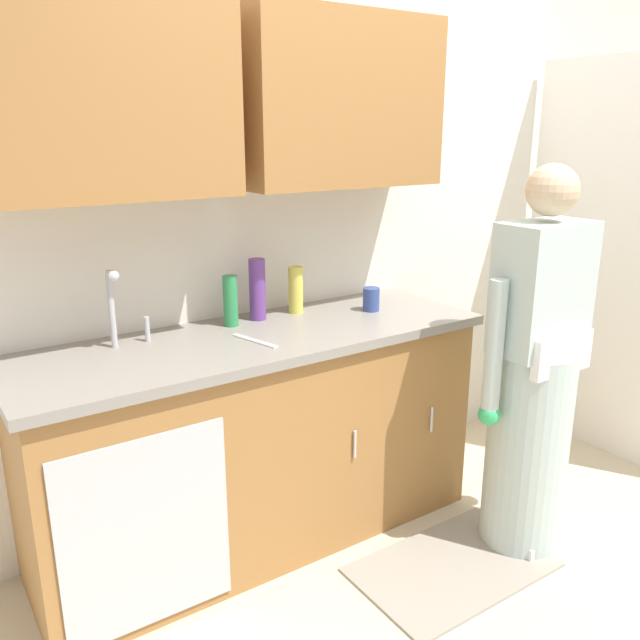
% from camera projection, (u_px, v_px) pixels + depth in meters
% --- Properties ---
extents(ground_plane, '(9.00, 9.00, 0.00)m').
position_uv_depth(ground_plane, '(463.00, 574.00, 2.66)').
color(ground_plane, beige).
extents(kitchen_wall_with_uppers, '(4.80, 0.44, 2.70)m').
position_uv_depth(kitchen_wall_with_uppers, '(301.00, 190.00, 2.96)').
color(kitchen_wall_with_uppers, silver).
rests_on(kitchen_wall_with_uppers, ground).
extents(closet_door_panel, '(0.04, 1.10, 2.10)m').
position_uv_depth(closet_door_panel, '(615.00, 264.00, 3.45)').
color(closet_door_panel, silver).
rests_on(closet_door_panel, ground).
extents(counter_cabinet, '(1.90, 0.62, 0.90)m').
position_uv_depth(counter_cabinet, '(258.00, 443.00, 2.79)').
color(counter_cabinet, '#9E6B38').
rests_on(counter_cabinet, ground).
extents(countertop, '(1.96, 0.66, 0.04)m').
position_uv_depth(countertop, '(255.00, 339.00, 2.66)').
color(countertop, gray).
rests_on(countertop, counter_cabinet).
extents(sink, '(0.50, 0.36, 0.35)m').
position_uv_depth(sink, '(138.00, 359.00, 2.41)').
color(sink, '#B7BABF').
rests_on(sink, counter_cabinet).
extents(person_at_sink, '(0.55, 0.34, 1.62)m').
position_uv_depth(person_at_sink, '(532.00, 394.00, 2.69)').
color(person_at_sink, white).
rests_on(person_at_sink, ground).
extents(floor_mat, '(0.80, 0.50, 0.01)m').
position_uv_depth(floor_mat, '(452.00, 567.00, 2.69)').
color(floor_mat, gray).
rests_on(floor_mat, ground).
extents(bottle_cleaner_spray, '(0.07, 0.07, 0.27)m').
position_uv_depth(bottle_cleaner_spray, '(257.00, 289.00, 2.82)').
color(bottle_cleaner_spray, '#66388C').
rests_on(bottle_cleaner_spray, countertop).
extents(bottle_water_short, '(0.06, 0.06, 0.22)m').
position_uv_depth(bottle_water_short, '(230.00, 301.00, 2.74)').
color(bottle_water_short, '#2D8C4C').
rests_on(bottle_water_short, countertop).
extents(bottle_water_tall, '(0.07, 0.07, 0.21)m').
position_uv_depth(bottle_water_tall, '(296.00, 290.00, 2.93)').
color(bottle_water_tall, '#D8D14C').
rests_on(bottle_water_tall, countertop).
extents(cup_by_sink, '(0.08, 0.08, 0.11)m').
position_uv_depth(cup_by_sink, '(371.00, 299.00, 2.98)').
color(cup_by_sink, '#33478C').
rests_on(cup_by_sink, countertop).
extents(knife_on_counter, '(0.08, 0.24, 0.01)m').
position_uv_depth(knife_on_counter, '(255.00, 341.00, 2.56)').
color(knife_on_counter, silver).
rests_on(knife_on_counter, countertop).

